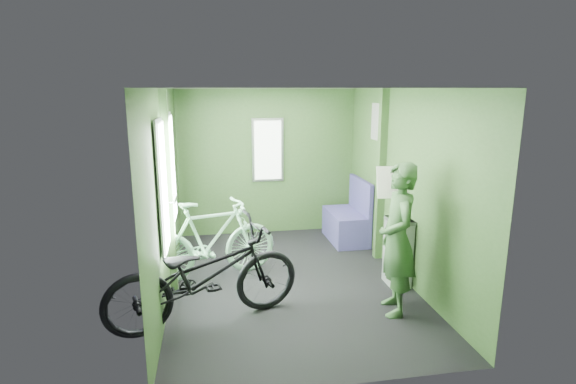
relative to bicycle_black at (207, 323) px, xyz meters
The scene contains 6 objects.
room 1.93m from the bicycle_black, 42.59° to the left, with size 4.00×4.02×2.31m.
bicycle_black is the anchor object (origin of this frame).
bicycle_mint 1.08m from the bicycle_black, 87.27° to the left, with size 0.47×1.68×1.01m, color #9EE6B7.
passenger 2.10m from the bicycle_black, ahead, with size 0.46×0.70×1.59m.
waste_box 2.35m from the bicycle_black, 13.92° to the left, with size 0.24×0.34×0.82m, color gray.
bench_seat 3.07m from the bicycle_black, 45.79° to the left, with size 0.52×0.92×0.96m.
Camera 1 is at (-0.88, -5.00, 2.30)m, focal length 28.00 mm.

